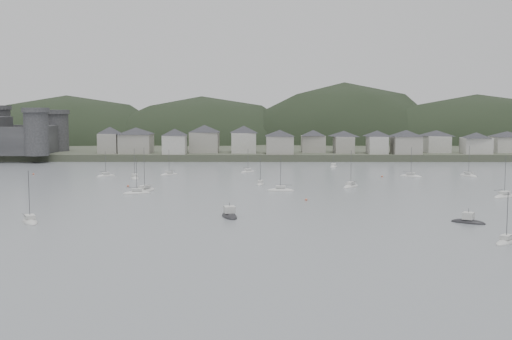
{
  "coord_description": "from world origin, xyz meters",
  "views": [
    {
      "loc": [
        0.64,
        -97.87,
        23.14
      ],
      "look_at": [
        0.0,
        75.0,
        6.0
      ],
      "focal_mm": 44.5,
      "sensor_mm": 36.0,
      "label": 1
    }
  ],
  "objects": [
    {
      "name": "sailboat_lead",
      "position": [
        -3.05,
        127.33,
        0.18
      ],
      "size": [
        6.26,
        5.95,
        8.99
      ],
      "rotation": [
        0.0,
        0.0,
        2.31
      ],
      "color": "beige",
      "rests_on": "ground"
    },
    {
      "name": "ground",
      "position": [
        0.0,
        0.0,
        0.0
      ],
      "size": [
        900.0,
        900.0,
        0.0
      ],
      "primitive_type": "plane",
      "color": "slate",
      "rests_on": "ground"
    },
    {
      "name": "mooring_buoys",
      "position": [
        -7.4,
        76.53,
        0.15
      ],
      "size": [
        188.76,
        87.08,
        0.7
      ],
      "color": "#BC5B3E",
      "rests_on": "ground"
    },
    {
      "name": "waterfront_town",
      "position": [
        50.59,
        183.34,
        8.66
      ],
      "size": [
        451.48,
        28.46,
        12.92
      ],
      "color": "gray",
      "rests_on": "far_shore_land"
    },
    {
      "name": "motor_launch_far",
      "position": [
        -5.47,
        34.69,
        0.29
      ],
      "size": [
        4.79,
        8.5,
        3.92
      ],
      "rotation": [
        0.0,
        0.0,
        3.39
      ],
      "color": "black",
      "rests_on": "ground"
    },
    {
      "name": "forested_ridge",
      "position": [
        4.83,
        269.4,
        -11.28
      ],
      "size": [
        851.55,
        103.94,
        102.57
      ],
      "color": "black",
      "rests_on": "ground"
    },
    {
      "name": "moored_fleet",
      "position": [
        -14.81,
        61.33,
        0.18
      ],
      "size": [
        266.09,
        175.54,
        13.11
      ],
      "color": "beige",
      "rests_on": "ground"
    },
    {
      "name": "motor_launch_near",
      "position": [
        42.81,
        27.8,
        0.3
      ],
      "size": [
        7.15,
        5.85,
        3.67
      ],
      "rotation": [
        0.0,
        0.0,
        0.99
      ],
      "color": "black",
      "rests_on": "ground"
    },
    {
      "name": "far_shore_land",
      "position": [
        0.0,
        295.0,
        1.5
      ],
      "size": [
        900.0,
        250.0,
        3.0
      ],
      "primitive_type": "cube",
      "color": "#383D2D",
      "rests_on": "ground"
    }
  ]
}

